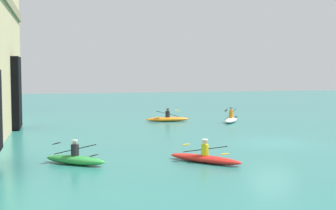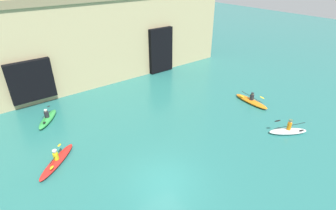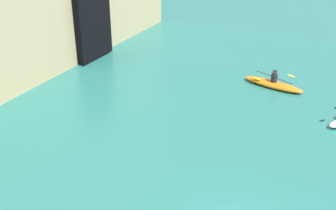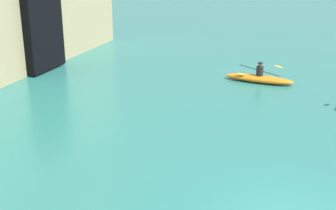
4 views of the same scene
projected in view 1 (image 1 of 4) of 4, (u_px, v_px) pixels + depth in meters
ground_plane at (272, 143)px, 26.10m from camera, size 120.00×120.00×0.00m
kayak_red at (205, 158)px, 20.52m from camera, size 3.12×2.88×1.04m
kayak_orange at (168, 119)px, 37.01m from camera, size 0.97×3.50×1.03m
kayak_white at (231, 119)px, 36.39m from camera, size 2.80×2.17×1.17m
kayak_green at (75, 159)px, 20.12m from camera, size 2.34×2.76×1.06m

